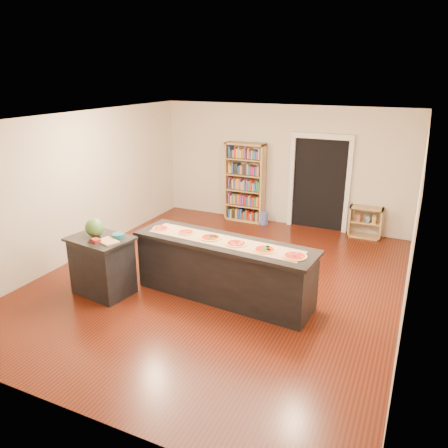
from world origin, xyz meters
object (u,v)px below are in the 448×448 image
at_px(bookshelf, 245,183).
at_px(watermelon, 95,228).
at_px(kitchen_island, 224,269).
at_px(waste_bin, 264,218).
at_px(side_counter, 102,265).
at_px(low_shelf, 365,222).

height_order(bookshelf, watermelon, bookshelf).
bearing_deg(kitchen_island, waste_bin, 104.64).
bearing_deg(watermelon, side_counter, -13.79).
relative_size(low_shelf, waste_bin, 2.24).
relative_size(side_counter, low_shelf, 1.41).
height_order(kitchen_island, side_counter, kitchen_island).
xyz_separation_m(low_shelf, waste_bin, (-2.34, -0.10, -0.19)).
xyz_separation_m(bookshelf, watermelon, (-0.82, -4.43, 0.17)).
relative_size(low_shelf, watermelon, 2.34).
bearing_deg(waste_bin, kitchen_island, -80.25).
height_order(side_counter, watermelon, watermelon).
height_order(low_shelf, watermelon, watermelon).
bearing_deg(watermelon, waste_bin, 72.74).
xyz_separation_m(waste_bin, watermelon, (-1.35, -4.35, 0.97)).
bearing_deg(kitchen_island, low_shelf, 70.72).
height_order(low_shelf, waste_bin, low_shelf).
height_order(waste_bin, watermelon, watermelon).
bearing_deg(waste_bin, watermelon, -107.26).
bearing_deg(waste_bin, side_counter, -105.84).
bearing_deg(low_shelf, waste_bin, -177.44).
bearing_deg(bookshelf, low_shelf, 0.40).
bearing_deg(watermelon, kitchen_island, 18.27).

